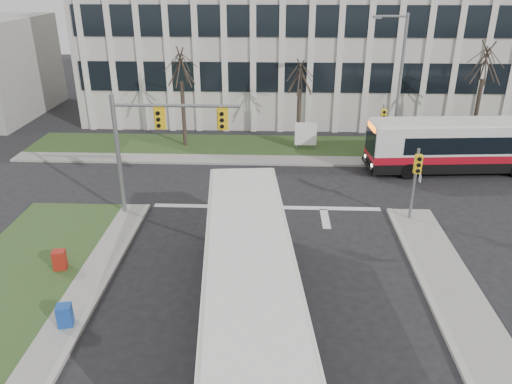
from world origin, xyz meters
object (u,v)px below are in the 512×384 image
object	(u,v)px
bus_main	(249,286)
directory_sign	(306,134)
newspaper_box_red	(60,261)
bus_cross	(465,147)
streetlight	(397,80)
newspaper_box_blue	(65,317)

from	to	relation	value
bus_main	directory_sign	bearing A→B (deg)	75.81
newspaper_box_red	bus_cross	bearing A→B (deg)	20.81
bus_cross	bus_main	bearing A→B (deg)	-43.32
bus_main	newspaper_box_red	bearing A→B (deg)	152.42
directory_sign	newspaper_box_red	distance (m)	19.20
streetlight	newspaper_box_blue	size ratio (longest dim) A/B	9.68
newspaper_box_red	streetlight	bearing A→B (deg)	31.22
streetlight	bus_main	world-z (taller)	streetlight
newspaper_box_blue	bus_main	bearing A→B (deg)	-10.00
directory_sign	bus_main	world-z (taller)	bus_main
bus_cross	newspaper_box_blue	bearing A→B (deg)	-54.48
streetlight	bus_cross	world-z (taller)	streetlight
bus_main	bus_cross	xyz separation A→B (m)	(12.48, 15.52, -0.16)
bus_main	bus_cross	world-z (taller)	bus_main
streetlight	bus_main	xyz separation A→B (m)	(-8.44, -17.72, -3.46)
directory_sign	streetlight	bearing A→B (deg)	-13.23
streetlight	directory_sign	world-z (taller)	streetlight
directory_sign	newspaper_box_red	size ratio (longest dim) A/B	2.11
streetlight	newspaper_box_blue	bearing A→B (deg)	-129.40
streetlight	directory_sign	xyz separation A→B (m)	(-5.53, 1.30, -4.02)
streetlight	newspaper_box_red	distance (m)	22.42
streetlight	bus_main	bearing A→B (deg)	-115.47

